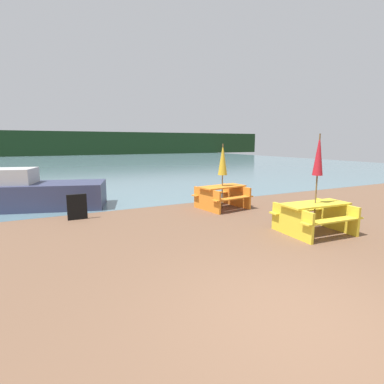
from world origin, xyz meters
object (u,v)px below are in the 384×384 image
picnic_table_orange (222,195)px  umbrella_gold (223,160)px  boat (25,193)px  signboard (77,207)px  umbrella_crimson (319,156)px  picnic_table_yellow (314,215)px

picnic_table_orange → umbrella_gold: 1.19m
boat → umbrella_gold: bearing=-10.0°
umbrella_gold → signboard: umbrella_gold is taller
umbrella_crimson → signboard: 6.72m
picnic_table_yellow → boat: (-6.56, 6.39, 0.08)m
boat → signboard: (1.41, -2.36, -0.16)m
picnic_table_yellow → boat: 9.16m
picnic_table_orange → umbrella_gold: size_ratio=0.80×
boat → picnic_table_orange: bearing=-10.0°
picnic_table_orange → umbrella_gold: umbrella_gold is taller
picnic_table_yellow → picnic_table_orange: size_ratio=1.02×
signboard → umbrella_gold: bearing=-7.7°
umbrella_gold → signboard: 4.81m
umbrella_crimson → boat: umbrella_crimson is taller
picnic_table_orange → signboard: picnic_table_orange is taller
picnic_table_yellow → boat: bearing=135.8°
umbrella_crimson → boat: (-6.56, 6.39, -1.37)m
umbrella_gold → signboard: size_ratio=2.92×
umbrella_crimson → umbrella_gold: bearing=99.2°
umbrella_gold → boat: size_ratio=0.42×
picnic_table_yellow → umbrella_gold: bearing=99.2°
picnic_table_yellow → umbrella_gold: 3.66m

